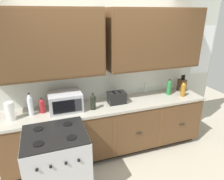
# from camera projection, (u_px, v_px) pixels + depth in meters

# --- Properties ---
(ground_plane) EXTENTS (8.22, 8.22, 0.00)m
(ground_plane) POSITION_uv_depth(u_px,v_px,m) (115.00, 162.00, 3.31)
(ground_plane) COLOR #B2A893
(wall_unit) EXTENTS (4.49, 0.40, 2.53)m
(wall_unit) POSITION_uv_depth(u_px,v_px,m) (104.00, 55.00, 3.15)
(wall_unit) COLOR silver
(wall_unit) RESTS_ON ground_plane
(counter_run) EXTENTS (3.32, 0.64, 0.91)m
(counter_run) POSITION_uv_depth(u_px,v_px,m) (109.00, 128.00, 3.40)
(counter_run) COLOR black
(counter_run) RESTS_ON ground_plane
(stove_range) EXTENTS (0.76, 0.68, 0.95)m
(stove_range) POSITION_uv_depth(u_px,v_px,m) (58.00, 165.00, 2.57)
(stove_range) COLOR #B7B7BC
(stove_range) RESTS_ON ground_plane
(microwave) EXTENTS (0.48, 0.37, 0.28)m
(microwave) POSITION_uv_depth(u_px,v_px,m) (65.00, 101.00, 3.00)
(microwave) COLOR #B7B7BC
(microwave) RESTS_ON counter_run
(toaster) EXTENTS (0.28, 0.18, 0.19)m
(toaster) POSITION_uv_depth(u_px,v_px,m) (117.00, 98.00, 3.25)
(toaster) COLOR black
(toaster) RESTS_ON counter_run
(knife_block) EXTENTS (0.11, 0.14, 0.31)m
(knife_block) POSITION_uv_depth(u_px,v_px,m) (182.00, 85.00, 3.77)
(knife_block) COLOR #52361E
(knife_block) RESTS_ON counter_run
(sink_faucet) EXTENTS (0.02, 0.02, 0.20)m
(sink_faucet) POSITION_uv_depth(u_px,v_px,m) (145.00, 89.00, 3.63)
(sink_faucet) COLOR #B2B5BA
(sink_faucet) RESTS_ON counter_run
(paper_towel_roll) EXTENTS (0.12, 0.12, 0.26)m
(paper_towel_roll) POSITION_uv_depth(u_px,v_px,m) (10.00, 111.00, 2.73)
(paper_towel_roll) COLOR white
(paper_towel_roll) RESTS_ON counter_run
(bottle_amber) EXTENTS (0.08, 0.08, 0.27)m
(bottle_amber) POSITION_uv_depth(u_px,v_px,m) (183.00, 89.00, 3.51)
(bottle_amber) COLOR #9E6619
(bottle_amber) RESTS_ON counter_run
(bottle_clear) EXTENTS (0.07, 0.07, 0.34)m
(bottle_clear) POSITION_uv_depth(u_px,v_px,m) (30.00, 104.00, 2.85)
(bottle_clear) COLOR silver
(bottle_clear) RESTS_ON counter_run
(bottle_dark) EXTENTS (0.08, 0.08, 0.26)m
(bottle_dark) POSITION_uv_depth(u_px,v_px,m) (93.00, 101.00, 3.03)
(bottle_dark) COLOR black
(bottle_dark) RESTS_ON counter_run
(bottle_green) EXTENTS (0.08, 0.08, 0.29)m
(bottle_green) POSITION_uv_depth(u_px,v_px,m) (169.00, 87.00, 3.58)
(bottle_green) COLOR #237A38
(bottle_green) RESTS_ON counter_run
(bottle_red) EXTENTS (0.08, 0.08, 0.23)m
(bottle_red) POSITION_uv_depth(u_px,v_px,m) (42.00, 105.00, 2.94)
(bottle_red) COLOR maroon
(bottle_red) RESTS_ON counter_run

